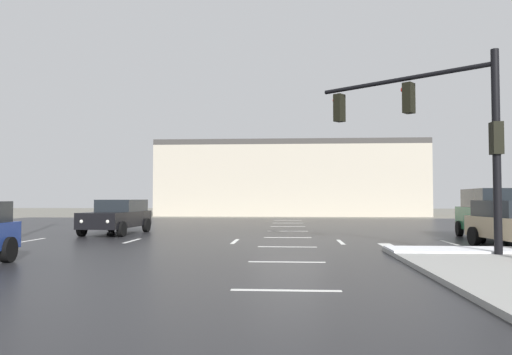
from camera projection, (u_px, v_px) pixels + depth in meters
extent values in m
plane|color=slate|center=(287.00, 242.00, 18.99)|extent=(120.00, 120.00, 0.00)
cube|color=#232326|center=(287.00, 242.00, 18.99)|extent=(44.00, 44.00, 0.02)
cube|color=white|center=(458.00, 250.00, 14.69)|extent=(4.00, 1.60, 0.06)
cube|color=silver|center=(286.00, 290.00, 9.02)|extent=(2.00, 0.15, 0.01)
cube|color=silver|center=(287.00, 262.00, 13.01)|extent=(2.00, 0.15, 0.01)
cube|color=silver|center=(287.00, 247.00, 17.00)|extent=(2.00, 0.15, 0.01)
cube|color=silver|center=(288.00, 237.00, 20.99)|extent=(2.00, 0.15, 0.01)
cube|color=silver|center=(288.00, 231.00, 24.98)|extent=(2.00, 0.15, 0.01)
cube|color=silver|center=(288.00, 227.00, 28.97)|extent=(2.00, 0.15, 0.01)
cube|color=silver|center=(288.00, 223.00, 32.95)|extent=(2.00, 0.15, 0.01)
cube|color=silver|center=(288.00, 220.00, 36.94)|extent=(2.00, 0.15, 0.01)
cube|color=silver|center=(32.00, 240.00, 19.65)|extent=(0.15, 2.00, 0.01)
cube|color=silver|center=(132.00, 241.00, 19.39)|extent=(0.15, 2.00, 0.01)
cube|color=silver|center=(235.00, 241.00, 19.13)|extent=(0.15, 2.00, 0.01)
cube|color=silver|center=(341.00, 242.00, 18.86)|extent=(0.15, 2.00, 0.01)
cube|color=silver|center=(449.00, 243.00, 18.60)|extent=(0.15, 2.00, 0.01)
cube|color=silver|center=(406.00, 254.00, 14.78)|extent=(0.45, 7.00, 0.01)
cylinder|color=black|center=(497.00, 151.00, 13.83)|extent=(0.22, 0.22, 5.69)
cylinder|color=black|center=(400.00, 80.00, 15.86)|extent=(4.51, 3.69, 0.14)
cube|color=black|center=(409.00, 98.00, 15.64)|extent=(0.44, 0.46, 0.95)
sphere|color=red|center=(404.00, 90.00, 15.76)|extent=(0.20, 0.20, 0.20)
cube|color=black|center=(339.00, 108.00, 17.38)|extent=(0.44, 0.46, 0.95)
sphere|color=red|center=(335.00, 100.00, 17.50)|extent=(0.20, 0.20, 0.20)
cube|color=black|center=(496.00, 138.00, 13.85)|extent=(0.28, 0.36, 0.90)
cube|color=#BCB29E|center=(290.00, 182.00, 48.31)|extent=(24.75, 8.00, 6.46)
cube|color=#3F3D3A|center=(290.00, 146.00, 48.45)|extent=(24.75, 8.00, 0.50)
cylinder|color=black|center=(8.00, 250.00, 12.94)|extent=(0.26, 0.67, 0.66)
cube|color=#195933|center=(495.00, 219.00, 19.97)|extent=(2.39, 4.96, 0.95)
cube|color=black|center=(494.00, 198.00, 20.00)|extent=(2.10, 3.51, 0.75)
cylinder|color=black|center=(481.00, 234.00, 18.49)|extent=(0.28, 0.68, 0.66)
cylinder|color=black|center=(507.00, 229.00, 21.40)|extent=(0.28, 0.68, 0.66)
cylinder|color=black|center=(459.00, 229.00, 21.71)|extent=(0.28, 0.68, 0.66)
sphere|color=white|center=(497.00, 222.00, 17.75)|extent=(0.18, 0.18, 0.18)
cube|color=black|center=(512.00, 209.00, 16.69)|extent=(1.93, 2.65, 0.55)
cylinder|color=black|center=(474.00, 236.00, 17.45)|extent=(0.29, 0.68, 0.66)
cube|color=black|center=(116.00, 219.00, 23.05)|extent=(2.08, 4.61, 0.70)
cube|color=black|center=(122.00, 205.00, 23.75)|extent=(1.81, 2.58, 0.55)
cylinder|color=black|center=(122.00, 229.00, 21.41)|extent=(0.26, 0.67, 0.66)
cylinder|color=black|center=(82.00, 229.00, 21.64)|extent=(0.26, 0.67, 0.66)
cylinder|color=black|center=(146.00, 225.00, 24.44)|extent=(0.26, 0.67, 0.66)
cylinder|color=black|center=(111.00, 225.00, 24.67)|extent=(0.26, 0.67, 0.66)
sphere|color=white|center=(108.00, 222.00, 20.80)|extent=(0.18, 0.18, 0.18)
sphere|color=white|center=(82.00, 221.00, 20.95)|extent=(0.18, 0.18, 0.18)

